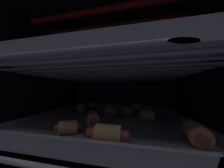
{
  "coord_description": "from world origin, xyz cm",
  "views": [
    {
      "loc": [
        6.69,
        -30.45,
        18.82
      ],
      "look_at": [
        0.0,
        1.71,
        20.99
      ],
      "focal_mm": 16.16,
      "sensor_mm": 36.0,
      "label": 1
    }
  ],
  "objects_px": {
    "pig_in_blanket_lower_6": "(108,134)",
    "pig_in_blanket_upper_6": "(126,66)",
    "pig_in_blanket_lower_2": "(92,105)",
    "pig_in_blanket_upper_1": "(76,62)",
    "pig_in_blanket_lower_5": "(196,133)",
    "pig_in_blanket_upper_2": "(38,52)",
    "oven_rack_upper": "(111,75)",
    "pig_in_blanket_lower_1": "(147,115)",
    "pig_in_blanket_upper_8": "(147,72)",
    "pig_in_blanket_lower_4": "(135,107)",
    "pig_in_blanket_lower_10": "(111,112)",
    "pig_in_blanket_lower_0": "(82,108)",
    "pig_in_blanket_upper_3": "(153,69)",
    "pig_in_blanket_upper_4": "(125,61)",
    "pig_in_blanket_lower_8": "(93,119)",
    "oven_rack_lower": "(111,123)",
    "pig_in_blanket_lower_7": "(128,111)",
    "pig_in_blanket_upper_7": "(121,71)",
    "baking_tray_lower": "(111,119)",
    "pig_in_blanket_lower_3": "(69,127)",
    "heating_element": "(111,32)",
    "baking_tray_upper": "(111,71)",
    "pig_in_blanket_upper_9": "(104,71)",
    "pig_in_blanket_upper_0": "(98,68)",
    "pig_in_blanket_upper_5": "(115,57)",
    "pig_in_blanket_lower_9": "(145,108)"
  },
  "relations": [
    {
      "from": "pig_in_blanket_upper_4",
      "to": "pig_in_blanket_lower_7",
      "type": "bearing_deg",
      "value": 88.78
    },
    {
      "from": "pig_in_blanket_lower_4",
      "to": "pig_in_blanket_lower_8",
      "type": "bearing_deg",
      "value": -120.33
    },
    {
      "from": "pig_in_blanket_lower_4",
      "to": "pig_in_blanket_upper_2",
      "type": "distance_m",
      "value": 0.34
    },
    {
      "from": "pig_in_blanket_lower_5",
      "to": "oven_rack_upper",
      "type": "height_order",
      "value": "oven_rack_upper"
    },
    {
      "from": "pig_in_blanket_lower_2",
      "to": "pig_in_blanket_upper_5",
      "type": "relative_size",
      "value": 1.05
    },
    {
      "from": "pig_in_blanket_upper_1",
      "to": "pig_in_blanket_upper_2",
      "type": "relative_size",
      "value": 0.95
    },
    {
      "from": "pig_in_blanket_lower_6",
      "to": "pig_in_blanket_upper_6",
      "type": "bearing_deg",
      "value": 84.17
    },
    {
      "from": "pig_in_blanket_lower_5",
      "to": "pig_in_blanket_upper_2",
      "type": "bearing_deg",
      "value": -176.28
    },
    {
      "from": "pig_in_blanket_upper_2",
      "to": "pig_in_blanket_lower_2",
      "type": "bearing_deg",
      "value": 89.51
    },
    {
      "from": "oven_rack_lower",
      "to": "pig_in_blanket_lower_10",
      "type": "height_order",
      "value": "pig_in_blanket_lower_10"
    },
    {
      "from": "pig_in_blanket_lower_1",
      "to": "pig_in_blanket_lower_6",
      "type": "relative_size",
      "value": 0.8
    },
    {
      "from": "pig_in_blanket_lower_0",
      "to": "pig_in_blanket_lower_1",
      "type": "bearing_deg",
      "value": -15.86
    },
    {
      "from": "pig_in_blanket_lower_1",
      "to": "pig_in_blanket_upper_8",
      "type": "bearing_deg",
      "value": 80.53
    },
    {
      "from": "pig_in_blanket_lower_5",
      "to": "pig_in_blanket_lower_8",
      "type": "xyz_separation_m",
      "value": [
        -0.19,
        0.04,
        0.0
      ]
    },
    {
      "from": "oven_rack_lower",
      "to": "pig_in_blanket_lower_5",
      "type": "height_order",
      "value": "pig_in_blanket_lower_5"
    },
    {
      "from": "pig_in_blanket_lower_1",
      "to": "oven_rack_upper",
      "type": "bearing_deg",
      "value": 176.32
    },
    {
      "from": "oven_rack_lower",
      "to": "pig_in_blanket_lower_6",
      "type": "bearing_deg",
      "value": -79.07
    },
    {
      "from": "pig_in_blanket_upper_2",
      "to": "pig_in_blanket_upper_4",
      "type": "bearing_deg",
      "value": 30.17
    },
    {
      "from": "pig_in_blanket_lower_0",
      "to": "pig_in_blanket_upper_9",
      "type": "height_order",
      "value": "pig_in_blanket_upper_9"
    },
    {
      "from": "pig_in_blanket_upper_6",
      "to": "pig_in_blanket_lower_0",
      "type": "bearing_deg",
      "value": 165.36
    },
    {
      "from": "pig_in_blanket_lower_8",
      "to": "pig_in_blanket_lower_10",
      "type": "bearing_deg",
      "value": 71.39
    },
    {
      "from": "heating_element",
      "to": "pig_in_blanket_lower_3",
      "type": "xyz_separation_m",
      "value": [
        -0.06,
        -0.13,
        -0.26
      ]
    },
    {
      "from": "baking_tray_upper",
      "to": "pig_in_blanket_upper_9",
      "type": "xyz_separation_m",
      "value": [
        -0.04,
        0.07,
        0.02
      ]
    },
    {
      "from": "pig_in_blanket_lower_5",
      "to": "pig_in_blanket_upper_6",
      "type": "relative_size",
      "value": 1.04
    },
    {
      "from": "pig_in_blanket_lower_8",
      "to": "pig_in_blanket_upper_8",
      "type": "relative_size",
      "value": 1.1
    },
    {
      "from": "pig_in_blanket_lower_5",
      "to": "baking_tray_lower",
      "type": "bearing_deg",
      "value": 144.44
    },
    {
      "from": "pig_in_blanket_lower_10",
      "to": "pig_in_blanket_upper_6",
      "type": "distance_m",
      "value": 0.15
    },
    {
      "from": "baking_tray_lower",
      "to": "pig_in_blanket_upper_6",
      "type": "height_order",
      "value": "pig_in_blanket_upper_6"
    },
    {
      "from": "pig_in_blanket_lower_3",
      "to": "oven_rack_upper",
      "type": "distance_m",
      "value": 0.18
    },
    {
      "from": "pig_in_blanket_lower_4",
      "to": "oven_rack_lower",
      "type": "bearing_deg",
      "value": -126.13
    },
    {
      "from": "pig_in_blanket_lower_6",
      "to": "pig_in_blanket_upper_4",
      "type": "relative_size",
      "value": 1.14
    },
    {
      "from": "pig_in_blanket_lower_1",
      "to": "pig_in_blanket_upper_1",
      "type": "height_order",
      "value": "pig_in_blanket_upper_1"
    },
    {
      "from": "pig_in_blanket_lower_6",
      "to": "pig_in_blanket_upper_6",
      "type": "xyz_separation_m",
      "value": [
        0.02,
        0.16,
        0.14
      ]
    },
    {
      "from": "pig_in_blanket_lower_9",
      "to": "pig_in_blanket_upper_3",
      "type": "relative_size",
      "value": 0.95
    },
    {
      "from": "pig_in_blanket_upper_1",
      "to": "pig_in_blanket_upper_8",
      "type": "bearing_deg",
      "value": 43.5
    },
    {
      "from": "pig_in_blanket_lower_1",
      "to": "pig_in_blanket_upper_6",
      "type": "relative_size",
      "value": 0.99
    },
    {
      "from": "pig_in_blanket_lower_4",
      "to": "pig_in_blanket_upper_4",
      "type": "bearing_deg",
      "value": -101.54
    },
    {
      "from": "pig_in_blanket_lower_5",
      "to": "pig_in_blanket_lower_7",
      "type": "distance_m",
      "value": 0.19
    },
    {
      "from": "pig_in_blanket_upper_2",
      "to": "pig_in_blanket_upper_6",
      "type": "relative_size",
      "value": 1.1
    },
    {
      "from": "oven_rack_lower",
      "to": "pig_in_blanket_upper_6",
      "type": "bearing_deg",
      "value": 17.06
    },
    {
      "from": "pig_in_blanket_lower_2",
      "to": "pig_in_blanket_upper_0",
      "type": "bearing_deg",
      "value": -58.2
    },
    {
      "from": "oven_rack_lower",
      "to": "pig_in_blanket_lower_2",
      "type": "xyz_separation_m",
      "value": [
        -0.12,
        0.14,
        0.03
      ]
    },
    {
      "from": "pig_in_blanket_lower_4",
      "to": "pig_in_blanket_lower_10",
      "type": "bearing_deg",
      "value": -128.6
    },
    {
      "from": "pig_in_blanket_lower_3",
      "to": "pig_in_blanket_upper_5",
      "type": "distance_m",
      "value": 0.18
    },
    {
      "from": "oven_rack_upper",
      "to": "pig_in_blanket_upper_4",
      "type": "height_order",
      "value": "pig_in_blanket_upper_4"
    },
    {
      "from": "pig_in_blanket_lower_0",
      "to": "pig_in_blanket_upper_3",
      "type": "height_order",
      "value": "pig_in_blanket_upper_3"
    },
    {
      "from": "pig_in_blanket_lower_2",
      "to": "pig_in_blanket_upper_1",
      "type": "height_order",
      "value": "pig_in_blanket_upper_1"
    },
    {
      "from": "baking_tray_upper",
      "to": "pig_in_blanket_upper_0",
      "type": "height_order",
      "value": "pig_in_blanket_upper_0"
    },
    {
      "from": "oven_rack_lower",
      "to": "pig_in_blanket_lower_10",
      "type": "distance_m",
      "value": 0.03
    },
    {
      "from": "pig_in_blanket_upper_7",
      "to": "pig_in_blanket_lower_2",
      "type": "bearing_deg",
      "value": 166.46
    }
  ]
}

